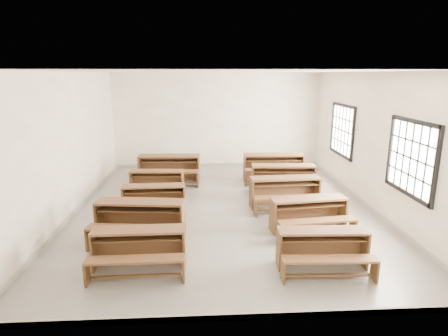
{
  "coord_description": "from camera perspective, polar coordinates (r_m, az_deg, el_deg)",
  "views": [
    {
      "loc": [
        -0.49,
        -8.5,
        3.15
      ],
      "look_at": [
        0.0,
        0.0,
        1.0
      ],
      "focal_mm": 30.0,
      "sensor_mm": 36.0,
      "label": 1
    }
  ],
  "objects": [
    {
      "name": "desk_set_4",
      "position": [
        11.22,
        -8.36,
        0.21
      ],
      "size": [
        1.84,
        1.0,
        0.81
      ],
      "rotation": [
        0.0,
        0.0,
        -0.04
      ],
      "color": "brown",
      "rests_on": "ground"
    },
    {
      "name": "desk_set_7",
      "position": [
        9.1,
        9.32,
        -3.36
      ],
      "size": [
        1.71,
        0.95,
        0.75
      ],
      "rotation": [
        0.0,
        0.0,
        0.05
      ],
      "color": "brown",
      "rests_on": "ground"
    },
    {
      "name": "desk_set_6",
      "position": [
        7.87,
        12.85,
        -6.59
      ],
      "size": [
        1.64,
        0.99,
        0.7
      ],
      "rotation": [
        0.0,
        0.0,
        0.12
      ],
      "color": "brown",
      "rests_on": "ground"
    },
    {
      "name": "desk_set_8",
      "position": [
        10.23,
        9.05,
        -1.33
      ],
      "size": [
        1.76,
        1.0,
        0.77
      ],
      "rotation": [
        0.0,
        0.0,
        -0.07
      ],
      "color": "brown",
      "rests_on": "ground"
    },
    {
      "name": "desk_set_3",
      "position": [
        10.2,
        -10.25,
        -1.87
      ],
      "size": [
        1.45,
        0.8,
        0.64
      ],
      "rotation": [
        0.0,
        0.0,
        -0.05
      ],
      "color": "brown",
      "rests_on": "ground"
    },
    {
      "name": "desk_set_2",
      "position": [
        8.84,
        -10.64,
        -4.35
      ],
      "size": [
        1.46,
        0.79,
        0.65
      ],
      "rotation": [
        0.0,
        0.0,
        0.03
      ],
      "color": "brown",
      "rests_on": "ground"
    },
    {
      "name": "room",
      "position": [
        8.58,
        0.6,
        7.43
      ],
      "size": [
        8.5,
        8.5,
        3.2
      ],
      "color": "gray",
      "rests_on": "ground"
    },
    {
      "name": "desk_set_9",
      "position": [
        11.37,
        7.57,
        0.42
      ],
      "size": [
        1.83,
        0.99,
        0.81
      ],
      "rotation": [
        0.0,
        0.0,
        -0.03
      ],
      "color": "brown",
      "rests_on": "ground"
    },
    {
      "name": "desk_set_1",
      "position": [
        7.49,
        -12.7,
        -7.37
      ],
      "size": [
        1.79,
        1.07,
        0.77
      ],
      "rotation": [
        0.0,
        0.0,
        -0.11
      ],
      "color": "brown",
      "rests_on": "ground"
    },
    {
      "name": "desk_set_5",
      "position": [
        6.51,
        14.81,
        -11.47
      ],
      "size": [
        1.5,
        0.82,
        0.66
      ],
      "rotation": [
        0.0,
        0.0,
        -0.04
      ],
      "color": "brown",
      "rests_on": "ground"
    },
    {
      "name": "desk_set_0",
      "position": [
        6.43,
        -12.84,
        -11.55
      ],
      "size": [
        1.53,
        0.81,
        0.68
      ],
      "rotation": [
        0.0,
        0.0,
        0.02
      ],
      "color": "brown",
      "rests_on": "ground"
    }
  ]
}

